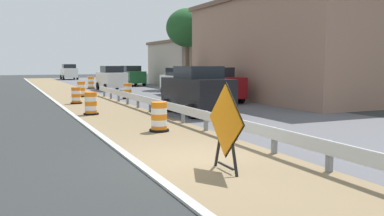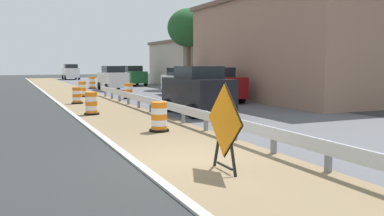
{
  "view_description": "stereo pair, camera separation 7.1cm",
  "coord_description": "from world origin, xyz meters",
  "px_view_note": "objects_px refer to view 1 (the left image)",
  "views": [
    {
      "loc": [
        -4.07,
        -9.17,
        2.38
      ],
      "look_at": [
        1.85,
        4.08,
        0.81
      ],
      "focal_mm": 39.33,
      "sensor_mm": 36.0,
      "label": 1
    },
    {
      "loc": [
        -4.01,
        -9.2,
        2.38
      ],
      "look_at": [
        1.85,
        4.08,
        0.81
      ],
      "focal_mm": 39.33,
      "sensor_mm": 36.0,
      "label": 2
    }
  ],
  "objects_px": {
    "traffic_barrel_nearest": "(159,118)",
    "car_trailing_far_lane": "(69,72)",
    "car_distant_a": "(182,82)",
    "warning_sign_diamond": "(226,124)",
    "traffic_barrel_far": "(81,90)",
    "traffic_barrel_farthest": "(91,83)",
    "utility_pole_near": "(283,20)",
    "car_lead_near_lane": "(111,78)",
    "car_mid_far_lane": "(132,76)",
    "car_lead_far_lane": "(197,90)",
    "traffic_barrel_close": "(91,105)",
    "traffic_barrel_farther": "(128,92)",
    "car_trailing_near_lane": "(217,85)",
    "traffic_barrel_mid": "(76,96)"
  },
  "relations": [
    {
      "from": "traffic_barrel_mid",
      "to": "car_trailing_far_lane",
      "type": "relative_size",
      "value": 0.22
    },
    {
      "from": "car_trailing_near_lane",
      "to": "car_mid_far_lane",
      "type": "height_order",
      "value": "car_trailing_near_lane"
    },
    {
      "from": "car_lead_near_lane",
      "to": "car_lead_far_lane",
      "type": "relative_size",
      "value": 1.01
    },
    {
      "from": "traffic_barrel_far",
      "to": "car_lead_near_lane",
      "type": "xyz_separation_m",
      "value": [
        3.65,
        6.4,
        0.56
      ]
    },
    {
      "from": "car_trailing_near_lane",
      "to": "utility_pole_near",
      "type": "xyz_separation_m",
      "value": [
        2.84,
        -2.65,
        3.74
      ]
    },
    {
      "from": "traffic_barrel_nearest",
      "to": "car_trailing_far_lane",
      "type": "xyz_separation_m",
      "value": [
        3.67,
        48.67,
        0.63
      ]
    },
    {
      "from": "traffic_barrel_mid",
      "to": "car_lead_far_lane",
      "type": "distance_m",
      "value": 8.59
    },
    {
      "from": "warning_sign_diamond",
      "to": "traffic_barrel_farthest",
      "type": "distance_m",
      "value": 31.46
    },
    {
      "from": "car_lead_far_lane",
      "to": "car_lead_near_lane",
      "type": "bearing_deg",
      "value": -2.99
    },
    {
      "from": "traffic_barrel_farthest",
      "to": "traffic_barrel_close",
      "type": "bearing_deg",
      "value": -100.65
    },
    {
      "from": "warning_sign_diamond",
      "to": "car_lead_far_lane",
      "type": "height_order",
      "value": "car_lead_far_lane"
    },
    {
      "from": "car_mid_far_lane",
      "to": "warning_sign_diamond",
      "type": "bearing_deg",
      "value": -13.89
    },
    {
      "from": "warning_sign_diamond",
      "to": "traffic_barrel_farther",
      "type": "relative_size",
      "value": 1.91
    },
    {
      "from": "car_lead_near_lane",
      "to": "car_distant_a",
      "type": "relative_size",
      "value": 0.95
    },
    {
      "from": "car_lead_far_lane",
      "to": "car_mid_far_lane",
      "type": "xyz_separation_m",
      "value": [
        4.02,
        24.97,
        -0.07
      ]
    },
    {
      "from": "traffic_barrel_farthest",
      "to": "utility_pole_near",
      "type": "height_order",
      "value": "utility_pole_near"
    },
    {
      "from": "traffic_barrel_far",
      "to": "traffic_barrel_close",
      "type": "bearing_deg",
      "value": -97.09
    },
    {
      "from": "traffic_barrel_far",
      "to": "car_lead_near_lane",
      "type": "relative_size",
      "value": 0.25
    },
    {
      "from": "car_lead_far_lane",
      "to": "utility_pole_near",
      "type": "distance_m",
      "value": 7.92
    },
    {
      "from": "traffic_barrel_farther",
      "to": "car_lead_far_lane",
      "type": "height_order",
      "value": "car_lead_far_lane"
    },
    {
      "from": "traffic_barrel_farther",
      "to": "car_trailing_near_lane",
      "type": "height_order",
      "value": "car_trailing_near_lane"
    },
    {
      "from": "warning_sign_diamond",
      "to": "car_lead_far_lane",
      "type": "bearing_deg",
      "value": -109.55
    },
    {
      "from": "warning_sign_diamond",
      "to": "traffic_barrel_far",
      "type": "height_order",
      "value": "warning_sign_diamond"
    },
    {
      "from": "traffic_barrel_mid",
      "to": "traffic_barrel_farthest",
      "type": "bearing_deg",
      "value": 76.08
    },
    {
      "from": "traffic_barrel_farthest",
      "to": "utility_pole_near",
      "type": "relative_size",
      "value": 0.12
    },
    {
      "from": "car_trailing_far_lane",
      "to": "warning_sign_diamond",
      "type": "bearing_deg",
      "value": 175.73
    },
    {
      "from": "car_lead_near_lane",
      "to": "car_trailing_far_lane",
      "type": "xyz_separation_m",
      "value": [
        -0.02,
        26.02,
        0.04
      ]
    },
    {
      "from": "warning_sign_diamond",
      "to": "traffic_barrel_nearest",
      "type": "bearing_deg",
      "value": -93.19
    },
    {
      "from": "traffic_barrel_close",
      "to": "traffic_barrel_far",
      "type": "relative_size",
      "value": 0.96
    },
    {
      "from": "traffic_barrel_farther",
      "to": "traffic_barrel_far",
      "type": "bearing_deg",
      "value": 133.28
    },
    {
      "from": "traffic_barrel_nearest",
      "to": "car_lead_far_lane",
      "type": "xyz_separation_m",
      "value": [
        3.28,
        4.0,
        0.65
      ]
    },
    {
      "from": "car_distant_a",
      "to": "traffic_barrel_nearest",
      "type": "bearing_deg",
      "value": -24.93
    },
    {
      "from": "traffic_barrel_farther",
      "to": "car_lead_near_lane",
      "type": "distance_m",
      "value": 9.2
    },
    {
      "from": "traffic_barrel_farthest",
      "to": "car_distant_a",
      "type": "relative_size",
      "value": 0.24
    },
    {
      "from": "utility_pole_near",
      "to": "car_lead_near_lane",
      "type": "bearing_deg",
      "value": 110.82
    },
    {
      "from": "traffic_barrel_close",
      "to": "car_lead_near_lane",
      "type": "bearing_deg",
      "value": 73.66
    },
    {
      "from": "utility_pole_near",
      "to": "car_trailing_near_lane",
      "type": "bearing_deg",
      "value": 137.03
    },
    {
      "from": "car_trailing_near_lane",
      "to": "car_mid_far_lane",
      "type": "relative_size",
      "value": 0.97
    },
    {
      "from": "traffic_barrel_far",
      "to": "car_trailing_near_lane",
      "type": "relative_size",
      "value": 0.26
    },
    {
      "from": "car_distant_a",
      "to": "utility_pole_near",
      "type": "distance_m",
      "value": 9.34
    },
    {
      "from": "car_mid_far_lane",
      "to": "car_distant_a",
      "type": "xyz_separation_m",
      "value": [
        -0.32,
        -14.41,
        -0.03
      ]
    },
    {
      "from": "warning_sign_diamond",
      "to": "traffic_barrel_farthest",
      "type": "xyz_separation_m",
      "value": [
        2.97,
        31.32,
        -0.56
      ]
    },
    {
      "from": "car_trailing_far_lane",
      "to": "car_distant_a",
      "type": "height_order",
      "value": "car_trailing_far_lane"
    },
    {
      "from": "traffic_barrel_far",
      "to": "car_trailing_near_lane",
      "type": "height_order",
      "value": "car_trailing_near_lane"
    },
    {
      "from": "car_trailing_near_lane",
      "to": "car_trailing_far_lane",
      "type": "xyz_separation_m",
      "value": [
        -3.31,
        39.51,
        0.04
      ]
    },
    {
      "from": "warning_sign_diamond",
      "to": "traffic_barrel_nearest",
      "type": "height_order",
      "value": "warning_sign_diamond"
    },
    {
      "from": "car_lead_near_lane",
      "to": "car_trailing_far_lane",
      "type": "relative_size",
      "value": 0.98
    },
    {
      "from": "car_lead_near_lane",
      "to": "car_mid_far_lane",
      "type": "bearing_deg",
      "value": -30.79
    },
    {
      "from": "warning_sign_diamond",
      "to": "utility_pole_near",
      "type": "relative_size",
      "value": 0.21
    },
    {
      "from": "car_lead_near_lane",
      "to": "car_trailing_near_lane",
      "type": "height_order",
      "value": "car_lead_near_lane"
    }
  ]
}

